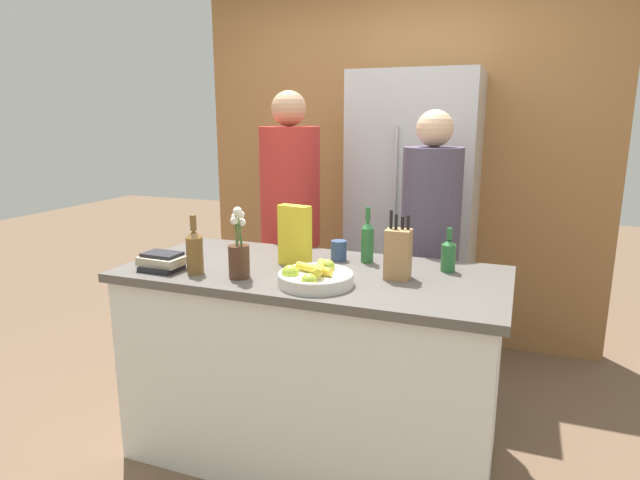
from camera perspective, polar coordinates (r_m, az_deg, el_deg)
The scene contains 15 objects.
ground_plane at distance 2.88m, azimuth -0.77°, elevation -21.48°, with size 14.00×14.00×0.00m, color brown.
kitchen_island at distance 2.64m, azimuth -0.80°, elevation -13.01°, with size 1.76×0.81×0.94m.
back_wall_wood at distance 4.00m, azimuth 8.20°, elevation 8.13°, with size 2.96×0.12×2.60m.
refrigerator at distance 3.65m, azimuth 9.90°, elevation 2.19°, with size 0.80×0.62×1.91m.
fruit_bowl at distance 2.24m, azimuth -0.58°, elevation -3.97°, with size 0.32×0.32×0.10m.
knife_block at distance 2.34m, azimuth 8.32°, elevation -1.42°, with size 0.11×0.09×0.30m.
flower_vase at distance 2.35m, azimuth -8.64°, elevation -1.57°, with size 0.09×0.09×0.32m.
cereal_box at distance 2.52m, azimuth -2.71°, elevation 0.48°, with size 0.16×0.09×0.29m.
coffee_mug at distance 2.63m, azimuth 1.98°, elevation -1.10°, with size 0.10×0.10×0.10m.
book_stack at distance 2.56m, azimuth -16.52°, elevation -2.26°, with size 0.21×0.15×0.08m.
bottle_oil at distance 2.59m, azimuth 5.08°, elevation -0.07°, with size 0.06×0.06×0.27m.
bottle_vinegar at distance 2.50m, azimuth 13.54°, elevation -1.50°, with size 0.07×0.07×0.20m.
bottle_wine at distance 2.45m, azimuth -13.23°, elevation -1.11°, with size 0.08×0.08×0.27m.
person_at_sink at distance 3.29m, azimuth -3.19°, elevation 1.97°, with size 0.36×0.36×1.78m.
person_in_blue at distance 2.99m, azimuth 11.59°, elevation -0.52°, with size 0.32×0.32×1.67m.
Camera 1 is at (0.88, -2.20, 1.62)m, focal length 30.00 mm.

